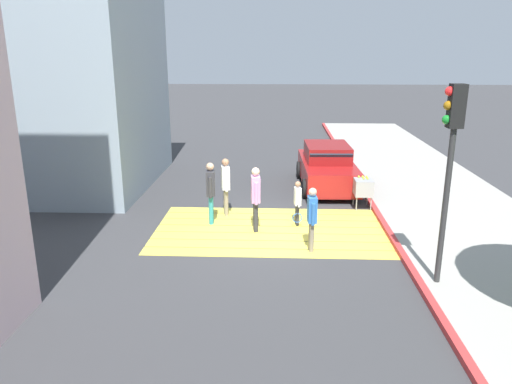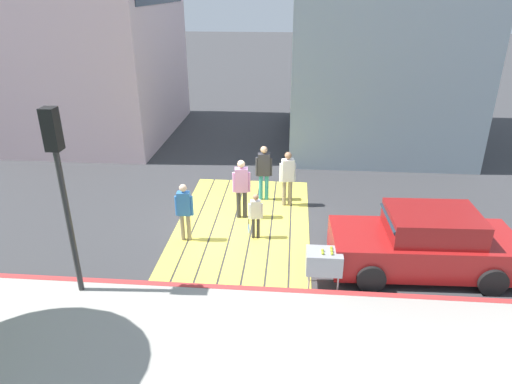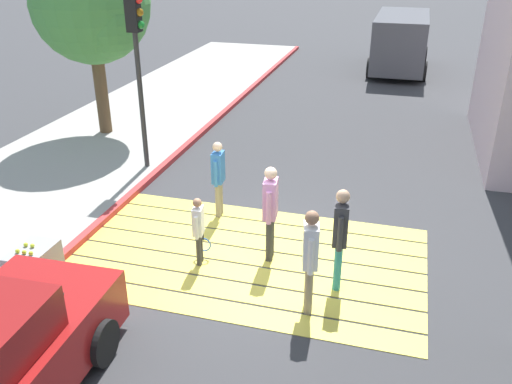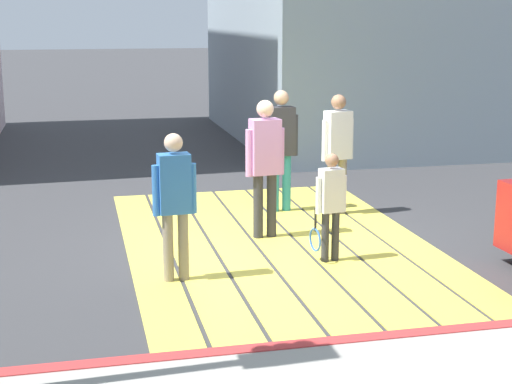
{
  "view_description": "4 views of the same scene",
  "coord_description": "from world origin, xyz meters",
  "px_view_note": "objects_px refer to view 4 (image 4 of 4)",
  "views": [
    {
      "loc": [
        -0.17,
        12.82,
        4.86
      ],
      "look_at": [
        0.41,
        -0.44,
        0.98
      ],
      "focal_mm": 34.22,
      "sensor_mm": 36.0,
      "label": 1
    },
    {
      "loc": [
        -11.72,
        -1.37,
        6.32
      ],
      "look_at": [
        -0.5,
        -0.42,
        1.26
      ],
      "focal_mm": 32.28,
      "sensor_mm": 36.0,
      "label": 2
    },
    {
      "loc": [
        2.48,
        -8.22,
        5.41
      ],
      "look_at": [
        -0.13,
        1.02,
        0.85
      ],
      "focal_mm": 38.24,
      "sensor_mm": 36.0,
      "label": 3
    },
    {
      "loc": [
        -9.22,
        2.42,
        2.87
      ],
      "look_at": [
        -0.04,
        0.3,
        0.73
      ],
      "focal_mm": 54.77,
      "sensor_mm": 36.0,
      "label": 4
    }
  ],
  "objects_px": {
    "pedestrian_adult_lead": "(265,159)",
    "pedestrian_teen_behind": "(338,145)",
    "pedestrian_adult_side": "(175,197)",
    "pedestrian_child_with_racket": "(330,202)",
    "pedestrian_adult_trailing": "(281,142)"
  },
  "relations": [
    {
      "from": "pedestrian_adult_trailing",
      "to": "pedestrian_adult_side",
      "type": "height_order",
      "value": "pedestrian_adult_trailing"
    },
    {
      "from": "pedestrian_adult_side",
      "to": "pedestrian_child_with_racket",
      "type": "relative_size",
      "value": 1.26
    },
    {
      "from": "pedestrian_child_with_racket",
      "to": "pedestrian_teen_behind",
      "type": "bearing_deg",
      "value": -20.8
    },
    {
      "from": "pedestrian_adult_lead",
      "to": "pedestrian_child_with_racket",
      "type": "distance_m",
      "value": 1.31
    },
    {
      "from": "pedestrian_adult_trailing",
      "to": "pedestrian_teen_behind",
      "type": "distance_m",
      "value": 0.83
    },
    {
      "from": "pedestrian_child_with_racket",
      "to": "pedestrian_adult_side",
      "type": "bearing_deg",
      "value": 98.53
    },
    {
      "from": "pedestrian_adult_side",
      "to": "pedestrian_child_with_racket",
      "type": "bearing_deg",
      "value": -81.47
    },
    {
      "from": "pedestrian_adult_lead",
      "to": "pedestrian_adult_side",
      "type": "xyz_separation_m",
      "value": [
        -1.45,
        1.35,
        -0.1
      ]
    },
    {
      "from": "pedestrian_adult_trailing",
      "to": "pedestrian_teen_behind",
      "type": "relative_size",
      "value": 1.03
    },
    {
      "from": "pedestrian_teen_behind",
      "to": "pedestrian_adult_lead",
      "type": "bearing_deg",
      "value": 126.18
    },
    {
      "from": "pedestrian_adult_lead",
      "to": "pedestrian_teen_behind",
      "type": "relative_size",
      "value": 1.03
    },
    {
      "from": "pedestrian_adult_side",
      "to": "pedestrian_teen_behind",
      "type": "relative_size",
      "value": 0.93
    },
    {
      "from": "pedestrian_adult_side",
      "to": "pedestrian_adult_trailing",
      "type": "bearing_deg",
      "value": -34.73
    },
    {
      "from": "pedestrian_child_with_racket",
      "to": "pedestrian_adult_lead",
      "type": "bearing_deg",
      "value": 23.28
    },
    {
      "from": "pedestrian_adult_side",
      "to": "pedestrian_child_with_racket",
      "type": "distance_m",
      "value": 1.89
    }
  ]
}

